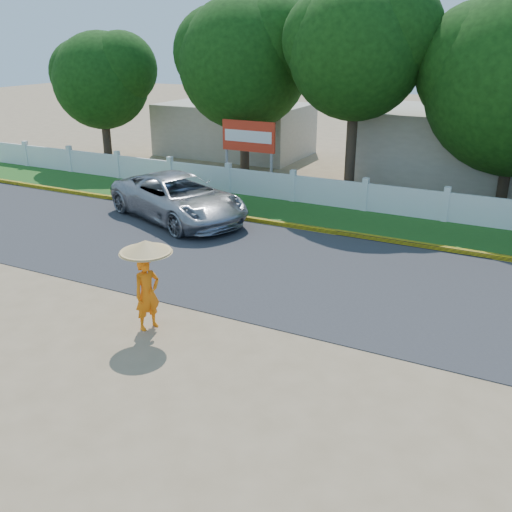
# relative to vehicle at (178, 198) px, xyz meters

# --- Properties ---
(ground) EXTENTS (120.00, 120.00, 0.00)m
(ground) POSITION_rel_vehicle_xyz_m (5.76, -7.08, -0.82)
(ground) COLOR #9E8460
(ground) RESTS_ON ground
(road) EXTENTS (60.00, 7.00, 0.02)m
(road) POSITION_rel_vehicle_xyz_m (5.76, -2.58, -0.81)
(road) COLOR #38383A
(road) RESTS_ON ground
(grass_verge) EXTENTS (60.00, 3.50, 0.03)m
(grass_verge) POSITION_rel_vehicle_xyz_m (5.76, 2.67, -0.81)
(grass_verge) COLOR #2D601E
(grass_verge) RESTS_ON ground
(curb) EXTENTS (40.00, 0.18, 0.16)m
(curb) POSITION_rel_vehicle_xyz_m (5.76, 0.97, -0.74)
(curb) COLOR yellow
(curb) RESTS_ON ground
(fence) EXTENTS (40.00, 0.10, 1.10)m
(fence) POSITION_rel_vehicle_xyz_m (5.76, 4.12, -0.27)
(fence) COLOR silver
(fence) RESTS_ON ground
(building_near) EXTENTS (10.00, 6.00, 3.20)m
(building_near) POSITION_rel_vehicle_xyz_m (8.76, 10.92, 0.78)
(building_near) COLOR #B7AD99
(building_near) RESTS_ON ground
(building_far) EXTENTS (8.00, 5.00, 2.80)m
(building_far) POSITION_rel_vehicle_xyz_m (-4.24, 11.92, 0.58)
(building_far) COLOR #B7AD99
(building_far) RESTS_ON ground
(vehicle) EXTENTS (6.50, 4.74, 1.64)m
(vehicle) POSITION_rel_vehicle_xyz_m (0.00, 0.00, 0.00)
(vehicle) COLOR #989AA0
(vehicle) RESTS_ON ground
(monk_with_parasol) EXTENTS (1.18, 1.18, 2.15)m
(monk_with_parasol) POSITION_rel_vehicle_xyz_m (4.14, -7.30, 0.58)
(monk_with_parasol) COLOR orange
(monk_with_parasol) RESTS_ON ground
(billboard) EXTENTS (2.50, 0.13, 2.95)m
(billboard) POSITION_rel_vehicle_xyz_m (0.16, 5.22, 1.32)
(billboard) COLOR gray
(billboard) RESTS_ON ground
(tree_row) EXTENTS (36.11, 7.85, 8.51)m
(tree_row) POSITION_rel_vehicle_xyz_m (7.75, 7.31, 4.10)
(tree_row) COLOR #473828
(tree_row) RESTS_ON ground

